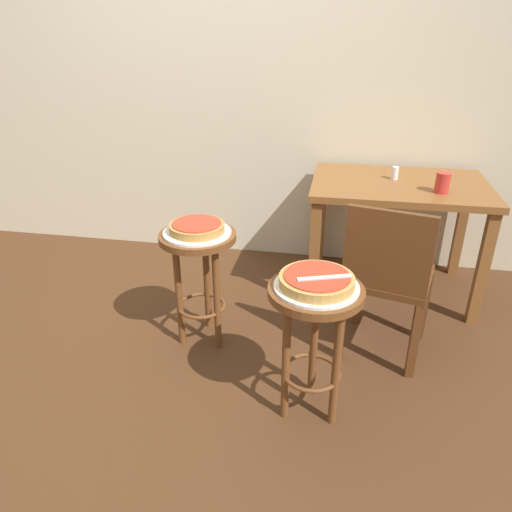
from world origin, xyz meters
TOP-DOWN VIEW (x-y plane):
  - ground_plane at (0.00, 0.00)m, footprint 6.00×6.00m
  - back_wall at (0.00, 1.65)m, footprint 6.00×0.10m
  - stool_foreground at (0.73, -0.02)m, footprint 0.39×0.39m
  - serving_plate_foreground at (0.73, -0.02)m, footprint 0.34×0.34m
  - pizza_foreground at (0.73, -0.02)m, footprint 0.30×0.30m
  - stool_middle at (0.10, 0.42)m, footprint 0.39×0.39m
  - serving_plate_middle at (0.10, 0.42)m, footprint 0.35×0.35m
  - pizza_middle at (0.10, 0.42)m, footprint 0.28×0.28m
  - dining_table at (1.14, 1.19)m, footprint 1.04×0.73m
  - cup_near_edge at (1.35, 1.02)m, footprint 0.08×0.08m
  - condiment_shaker at (1.11, 1.24)m, footprint 0.04×0.04m
  - wooden_chair at (1.06, 0.46)m, footprint 0.49×0.49m
  - pizza_server_knife at (0.76, -0.04)m, footprint 0.22×0.10m

SIDE VIEW (x-z plane):
  - ground_plane at x=0.00m, z-range 0.00..0.00m
  - wooden_chair at x=1.06m, z-range 0.04..0.89m
  - stool_foreground at x=0.73m, z-range 0.16..0.79m
  - stool_middle at x=0.10m, z-range 0.16..0.79m
  - dining_table at x=1.14m, z-range 0.26..0.99m
  - serving_plate_foreground at x=0.73m, z-range 0.64..0.65m
  - serving_plate_middle at x=0.10m, z-range 0.64..0.65m
  - pizza_middle at x=0.10m, z-range 0.65..0.69m
  - pizza_foreground at x=0.73m, z-range 0.65..0.69m
  - pizza_server_knife at x=0.76m, z-range 0.69..0.70m
  - condiment_shaker at x=1.11m, z-range 0.73..0.81m
  - cup_near_edge at x=1.35m, z-range 0.73..0.85m
  - back_wall at x=0.00m, z-range 0.00..3.00m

